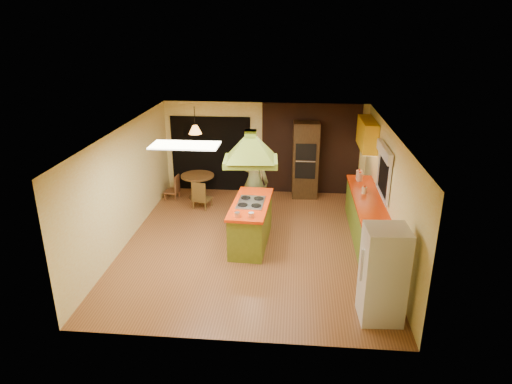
# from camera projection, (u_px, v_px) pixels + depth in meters

# --- Properties ---
(ground) EXTENTS (6.50, 6.50, 0.00)m
(ground) POSITION_uv_depth(u_px,v_px,m) (254.00, 243.00, 9.94)
(ground) COLOR #935830
(ground) RESTS_ON ground
(room_walls) EXTENTS (5.50, 6.50, 6.50)m
(room_walls) POSITION_uv_depth(u_px,v_px,m) (254.00, 189.00, 9.49)
(room_walls) COLOR #FFF7B6
(room_walls) RESTS_ON ground
(ceiling_plane) EXTENTS (6.50, 6.50, 0.00)m
(ceiling_plane) POSITION_uv_depth(u_px,v_px,m) (253.00, 130.00, 9.05)
(ceiling_plane) COLOR silver
(ceiling_plane) RESTS_ON room_walls
(brick_panel) EXTENTS (2.64, 0.03, 2.50)m
(brick_panel) POSITION_uv_depth(u_px,v_px,m) (311.00, 149.00, 12.40)
(brick_panel) COLOR #381E14
(brick_panel) RESTS_ON ground
(nook_opening) EXTENTS (2.20, 0.03, 2.10)m
(nook_opening) POSITION_uv_depth(u_px,v_px,m) (211.00, 154.00, 12.70)
(nook_opening) COLOR black
(nook_opening) RESTS_ON ground
(right_counter) EXTENTS (0.62, 3.05, 0.92)m
(right_counter) POSITION_uv_depth(u_px,v_px,m) (366.00, 216.00, 10.13)
(right_counter) COLOR olive
(right_counter) RESTS_ON ground
(upper_cabinets) EXTENTS (0.34, 1.40, 0.70)m
(upper_cabinets) POSITION_uv_depth(u_px,v_px,m) (367.00, 134.00, 11.08)
(upper_cabinets) COLOR yellow
(upper_cabinets) RESTS_ON room_walls
(window_right) EXTENTS (0.12, 1.35, 1.06)m
(window_right) POSITION_uv_depth(u_px,v_px,m) (385.00, 163.00, 9.45)
(window_right) COLOR black
(window_right) RESTS_ON room_walls
(fluor_panel) EXTENTS (1.20, 0.60, 0.03)m
(fluor_panel) POSITION_uv_depth(u_px,v_px,m) (185.00, 145.00, 8.03)
(fluor_panel) COLOR white
(fluor_panel) RESTS_ON ceiling_plane
(kitchen_island) EXTENTS (0.85, 1.92, 0.96)m
(kitchen_island) POSITION_uv_depth(u_px,v_px,m) (251.00, 223.00, 9.77)
(kitchen_island) COLOR olive
(kitchen_island) RESTS_ON ground
(range_hood) EXTENTS (1.14, 0.85, 0.80)m
(range_hood) POSITION_uv_depth(u_px,v_px,m) (251.00, 143.00, 9.15)
(range_hood) COLOR olive
(range_hood) RESTS_ON ceiling_plane
(man) EXTENTS (0.83, 0.70, 1.96)m
(man) POSITION_uv_depth(u_px,v_px,m) (254.00, 181.00, 10.81)
(man) COLOR #4D532C
(man) RESTS_ON ground
(refrigerator) EXTENTS (0.69, 0.66, 1.61)m
(refrigerator) POSITION_uv_depth(u_px,v_px,m) (383.00, 274.00, 7.18)
(refrigerator) COLOR white
(refrigerator) RESTS_ON ground
(wall_oven) EXTENTS (0.70, 0.63, 2.06)m
(wall_oven) POSITION_uv_depth(u_px,v_px,m) (305.00, 160.00, 12.22)
(wall_oven) COLOR #442D15
(wall_oven) RESTS_ON ground
(dining_table) EXTENTS (0.88, 0.88, 0.67)m
(dining_table) POSITION_uv_depth(u_px,v_px,m) (198.00, 182.00, 12.26)
(dining_table) COLOR brown
(dining_table) RESTS_ON ground
(chair_left) EXTENTS (0.39, 0.39, 0.66)m
(chair_left) POSITION_uv_depth(u_px,v_px,m) (172.00, 187.00, 12.27)
(chair_left) COLOR brown
(chair_left) RESTS_ON ground
(chair_near) EXTENTS (0.50, 0.50, 0.74)m
(chair_near) POSITION_uv_depth(u_px,v_px,m) (202.00, 194.00, 11.67)
(chair_near) COLOR brown
(chair_near) RESTS_ON ground
(pendant_lamp) EXTENTS (0.37, 0.37, 0.22)m
(pendant_lamp) POSITION_uv_depth(u_px,v_px,m) (195.00, 130.00, 11.75)
(pendant_lamp) COLOR #FF9E3F
(pendant_lamp) RESTS_ON ceiling_plane
(canister_large) EXTENTS (0.18, 0.18, 0.22)m
(canister_large) POSITION_uv_depth(u_px,v_px,m) (359.00, 175.00, 11.05)
(canister_large) COLOR #F3DCC3
(canister_large) RESTS_ON right_counter
(canister_medium) EXTENTS (0.18, 0.18, 0.20)m
(canister_medium) POSITION_uv_depth(u_px,v_px,m) (360.00, 177.00, 10.94)
(canister_medium) COLOR beige
(canister_medium) RESTS_ON right_counter
(canister_small) EXTENTS (0.14, 0.14, 0.15)m
(canister_small) POSITION_uv_depth(u_px,v_px,m) (364.00, 190.00, 10.16)
(canister_small) COLOR #F3EBC3
(canister_small) RESTS_ON right_counter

